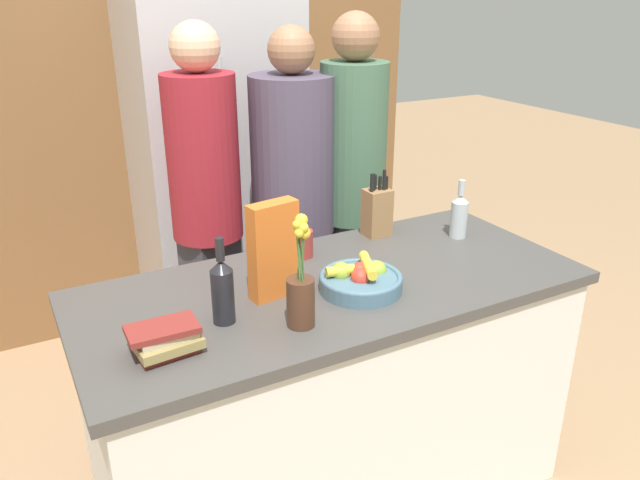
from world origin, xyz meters
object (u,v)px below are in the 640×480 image
object	(u,v)px
refrigerator	(217,169)
flower_vase	(301,291)
person_in_red_tee	(352,185)
fruit_bowl	(360,279)
person_in_blue	(294,201)
book_stack	(165,339)
bottle_oil	(222,290)
cereal_box	(273,250)
coffee_mug	(301,244)
person_at_sink	(206,202)
bottle_vinegar	(459,215)
knife_block	(377,211)

from	to	relation	value
refrigerator	flower_vase	size ratio (longest dim) A/B	5.44
flower_vase	person_in_red_tee	world-z (taller)	person_in_red_tee
fruit_bowl	person_in_blue	world-z (taller)	person_in_blue
book_stack	bottle_oil	size ratio (longest dim) A/B	0.72
cereal_box	person_in_red_tee	bearing A→B (deg)	43.61
coffee_mug	bottle_oil	xyz separation A→B (m)	(-0.42, -0.32, 0.06)
refrigerator	person_in_blue	distance (m)	0.71
refrigerator	person_in_blue	world-z (taller)	refrigerator
bottle_oil	flower_vase	bearing A→B (deg)	-33.53
bottle_oil	person_at_sink	size ratio (longest dim) A/B	0.16
refrigerator	flower_vase	distance (m)	1.67
refrigerator	person_in_red_tee	size ratio (longest dim) A/B	1.07
refrigerator	person_at_sink	bearing A→B (deg)	-113.33
bottle_oil	bottle_vinegar	bearing A→B (deg)	10.41
coffee_mug	bottle_vinegar	xyz separation A→B (m)	(0.64, -0.13, 0.04)
book_stack	bottle_vinegar	size ratio (longest dim) A/B	0.83
cereal_box	book_stack	xyz separation A→B (m)	(-0.40, -0.16, -0.12)
fruit_bowl	person_at_sink	xyz separation A→B (m)	(-0.22, 0.91, 0.03)
person_at_sink	person_in_blue	bearing A→B (deg)	-36.07
bottle_oil	book_stack	bearing A→B (deg)	-158.36
cereal_box	person_in_blue	distance (m)	0.86
coffee_mug	person_at_sink	size ratio (longest dim) A/B	0.07
knife_block	book_stack	xyz separation A→B (m)	(-0.98, -0.45, -0.06)
cereal_box	refrigerator	bearing A→B (deg)	77.48
refrigerator	fruit_bowl	world-z (taller)	refrigerator
coffee_mug	fruit_bowl	bearing A→B (deg)	-81.88
cereal_box	person_in_red_tee	world-z (taller)	person_in_red_tee
bottle_vinegar	refrigerator	bearing A→B (deg)	112.25
bottle_oil	knife_block	bearing A→B (deg)	25.09
knife_block	bottle_vinegar	size ratio (longest dim) A/B	1.15
book_stack	bottle_oil	world-z (taller)	bottle_oil
fruit_bowl	bottle_vinegar	distance (m)	0.63
flower_vase	coffee_mug	distance (m)	0.51
refrigerator	person_at_sink	distance (m)	0.68
bottle_vinegar	person_in_blue	bearing A→B (deg)	124.39
fruit_bowl	person_at_sink	distance (m)	0.93
book_stack	coffee_mug	bearing A→B (deg)	32.70
fruit_bowl	cereal_box	xyz separation A→B (m)	(-0.27, 0.10, 0.12)
flower_vase	person_in_blue	xyz separation A→B (m)	(0.44, 0.94, -0.08)
refrigerator	knife_block	world-z (taller)	refrigerator
flower_vase	book_stack	bearing A→B (deg)	172.87
knife_block	cereal_box	size ratio (longest dim) A/B	0.85
cereal_box	person_in_blue	xyz separation A→B (m)	(0.43, 0.73, -0.12)
knife_block	coffee_mug	world-z (taller)	knife_block
book_stack	bottle_oil	xyz separation A→B (m)	(0.20, 0.08, 0.07)
fruit_bowl	knife_block	bearing A→B (deg)	50.51
fruit_bowl	bottle_vinegar	bearing A→B (deg)	19.56
flower_vase	cereal_box	size ratio (longest dim) A/B	1.09
knife_block	refrigerator	bearing A→B (deg)	102.99
cereal_box	person_at_sink	distance (m)	0.81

